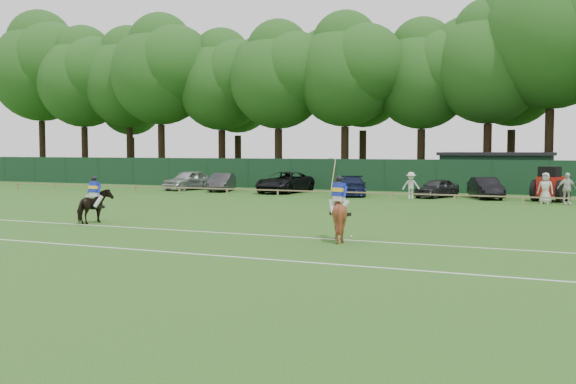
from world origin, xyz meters
The scene contains 21 objects.
ground centered at (0.00, 0.00, 0.00)m, with size 160.00×160.00×0.00m, color #1E4C14.
horse_dark centered at (-7.39, -0.31, 0.75)m, with size 0.81×1.78×1.50m, color black.
horse_chestnut centered at (4.38, -1.21, 0.90)m, with size 1.45×1.63×1.79m, color maroon.
sedan_silver centered at (-16.96, 22.27, 0.79)m, with size 1.86×4.63×1.58m, color #B5B7BB.
sedan_grey centered at (-13.62, 21.87, 0.70)m, with size 1.48×4.25×1.40m, color #2F2F31.
suv_black centered at (-8.37, 22.18, 0.78)m, with size 2.60×5.65×1.57m, color black.
sedan_navy centered at (-2.71, 21.19, 0.69)m, with size 1.92×4.73×1.37m, color #101734.
hatch_grey centered at (3.11, 21.78, 0.64)m, with size 1.52×3.77×1.29m, color #2C2C2E.
estate_black centered at (6.27, 22.17, 0.70)m, with size 1.49×4.27×1.41m, color black.
spectator_left centered at (1.76, 20.10, 0.88)m, with size 1.14×0.65×1.76m, color beige.
spectator_mid centered at (11.33, 19.19, 0.94)m, with size 1.11×0.46×1.89m, color silver.
spectator_right centered at (10.15, 19.22, 0.94)m, with size 0.92×0.60×1.88m, color beige.
rider_dark centered at (-7.39, -0.33, 1.45)m, with size 0.94×0.38×1.41m.
rider_chestnut centered at (4.38, -1.22, 1.69)m, with size 0.92×0.74×2.05m.
polo_ball centered at (4.54, -0.28, 0.04)m, with size 0.09×0.09×0.09m, color silver.
pitch_lines centered at (0.00, -3.50, 0.01)m, with size 60.00×5.10×0.01m.
pitch_rail centered at (0.00, 18.00, 0.45)m, with size 62.10×0.10×0.50m.
perimeter_fence centered at (0.00, 27.00, 1.25)m, with size 92.08×0.08×2.50m.
utility_shed centered at (6.00, 30.00, 1.54)m, with size 8.40×4.40×3.04m.
tree_row centered at (2.00, 35.00, 0.00)m, with size 96.00×12.00×21.00m, color #26561C, non-canonical shape.
tractor centered at (10.32, 21.36, 1.04)m, with size 2.35×2.97×2.19m.
Camera 1 is at (12.54, -23.82, 3.27)m, focal length 42.00 mm.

